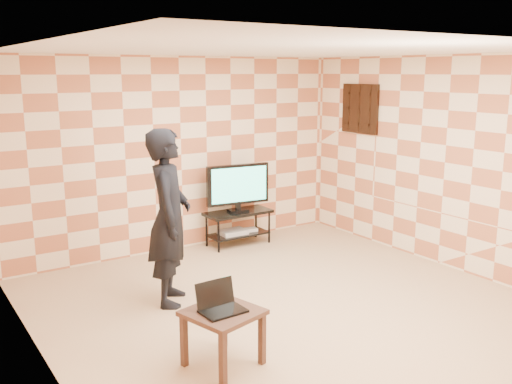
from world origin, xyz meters
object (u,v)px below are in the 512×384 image
side_table (223,320)px  tv (238,186)px  person (169,217)px  tv_stand (238,220)px

side_table → tv: bearing=56.2°
side_table → person: (0.23, 1.52, 0.55)m
side_table → person: person is taller
person → tv_stand: bearing=-20.4°
tv_stand → side_table: 3.51m
person → side_table: bearing=-157.8°
tv → tv_stand: bearing=97.7°
tv → person: person is taller
tv → side_table: 3.54m
side_table → person: bearing=81.5°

